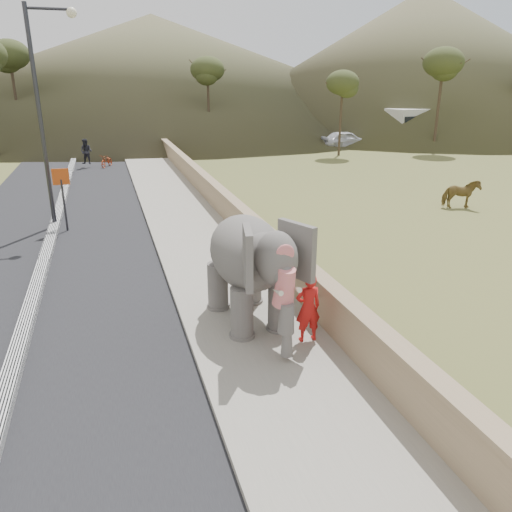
{
  "coord_description": "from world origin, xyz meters",
  "views": [
    {
      "loc": [
        -2.88,
        -5.83,
        5.47
      ],
      "look_at": [
        0.2,
        4.38,
        1.7
      ],
      "focal_mm": 35.0,
      "sensor_mm": 36.0,
      "label": 1
    }
  ],
  "objects_px": {
    "cow": "(461,194)",
    "elephant_and_man": "(248,267)",
    "motorcyclist": "(96,156)",
    "lamppost": "(46,97)"
  },
  "relations": [
    {
      "from": "cow",
      "to": "elephant_and_man",
      "type": "xyz_separation_m",
      "value": [
        -12.22,
        -8.12,
        0.78
      ]
    },
    {
      "from": "elephant_and_man",
      "to": "motorcyclist",
      "type": "xyz_separation_m",
      "value": [
        -3.44,
        24.4,
        -0.67
      ]
    },
    {
      "from": "lamppost",
      "to": "elephant_and_man",
      "type": "distance_m",
      "value": 11.7
    },
    {
      "from": "lamppost",
      "to": "motorcyclist",
      "type": "relative_size",
      "value": 3.5
    },
    {
      "from": "lamppost",
      "to": "elephant_and_man",
      "type": "relative_size",
      "value": 2.14
    },
    {
      "from": "elephant_and_man",
      "to": "cow",
      "type": "bearing_deg",
      "value": 33.62
    },
    {
      "from": "cow",
      "to": "motorcyclist",
      "type": "distance_m",
      "value": 22.58
    },
    {
      "from": "cow",
      "to": "motorcyclist",
      "type": "relative_size",
      "value": 0.68
    },
    {
      "from": "lamppost",
      "to": "cow",
      "type": "distance_m",
      "value": 17.56
    },
    {
      "from": "lamppost",
      "to": "motorcyclist",
      "type": "distance_m",
      "value": 14.89
    }
  ]
}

